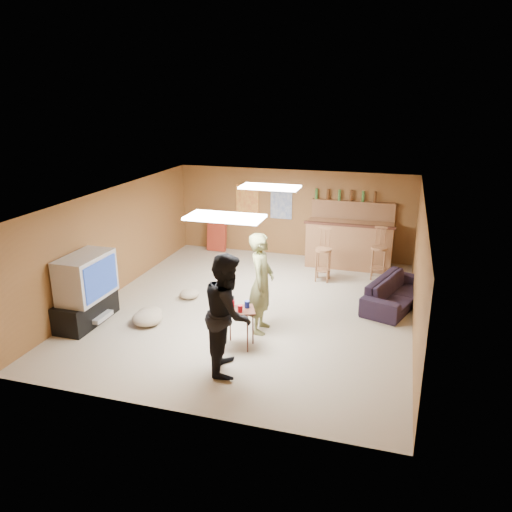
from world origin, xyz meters
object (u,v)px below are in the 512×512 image
(bar_counter, at_px, (349,245))
(person_black, at_px, (228,313))
(tray_table, at_px, (239,328))
(person_olive, at_px, (261,283))
(sofa, at_px, (396,292))
(tv_body, at_px, (86,277))

(bar_counter, xyz_separation_m, person_black, (-1.20, -5.21, 0.37))
(tray_table, bearing_deg, person_olive, 73.77)
(sofa, xyz_separation_m, tray_table, (-2.44, -2.47, 0.06))
(person_black, distance_m, sofa, 4.00)
(tv_body, distance_m, bar_counter, 6.09)
(tv_body, distance_m, person_olive, 3.13)
(person_black, bearing_deg, sofa, -51.86)
(bar_counter, relative_size, person_black, 1.09)
(bar_counter, relative_size, sofa, 1.06)
(tv_body, height_order, sofa, tv_body)
(sofa, height_order, tray_table, tray_table)
(tray_table, bearing_deg, sofa, 45.38)
(person_black, relative_size, tray_table, 2.77)
(person_olive, relative_size, tray_table, 2.69)
(person_black, xyz_separation_m, tray_table, (-0.07, 0.69, -0.59))
(tv_body, xyz_separation_m, bar_counter, (4.15, 4.45, -0.35))
(tv_body, height_order, tray_table, tv_body)
(sofa, distance_m, tray_table, 3.47)
(tray_table, bearing_deg, person_black, -84.11)
(bar_counter, bearing_deg, tv_body, -133.00)
(bar_counter, xyz_separation_m, tray_table, (-1.27, -4.52, -0.22))
(bar_counter, bearing_deg, person_black, -103.01)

